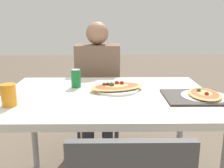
# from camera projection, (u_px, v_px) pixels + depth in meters

# --- Properties ---
(dining_table) EXTENTS (1.32, 0.93, 0.77)m
(dining_table) POSITION_uv_depth(u_px,v_px,m) (107.00, 105.00, 1.67)
(dining_table) COLOR silver
(dining_table) RESTS_ON ground_plane
(chair_far_seated) EXTENTS (0.40, 0.40, 0.91)m
(chair_far_seated) POSITION_uv_depth(u_px,v_px,m) (99.00, 96.00, 2.49)
(chair_far_seated) COLOR #4C4C4C
(chair_far_seated) RESTS_ON ground_plane
(person_seated) EXTENTS (0.38, 0.26, 1.20)m
(person_seated) POSITION_uv_depth(u_px,v_px,m) (98.00, 79.00, 2.33)
(person_seated) COLOR #2D2D38
(person_seated) RESTS_ON ground_plane
(pizza_main) EXTENTS (0.41, 0.31, 0.06)m
(pizza_main) POSITION_uv_depth(u_px,v_px,m) (117.00, 87.00, 1.74)
(pizza_main) COLOR white
(pizza_main) RESTS_ON dining_table
(soda_can) EXTENTS (0.07, 0.07, 0.12)m
(soda_can) POSITION_uv_depth(u_px,v_px,m) (76.00, 78.00, 1.81)
(soda_can) COLOR #197233
(soda_can) RESTS_ON dining_table
(drink_glass) EXTENTS (0.08, 0.08, 0.12)m
(drink_glass) POSITION_uv_depth(u_px,v_px,m) (9.00, 95.00, 1.43)
(drink_glass) COLOR orange
(drink_glass) RESTS_ON dining_table
(serving_tray) EXTENTS (0.36, 0.31, 0.01)m
(serving_tray) POSITION_uv_depth(u_px,v_px,m) (195.00, 97.00, 1.58)
(serving_tray) COLOR #332D28
(serving_tray) RESTS_ON dining_table
(pizza_second) EXTENTS (0.28, 0.30, 0.05)m
(pizza_second) POSITION_uv_depth(u_px,v_px,m) (204.00, 95.00, 1.58)
(pizza_second) COLOR white
(pizza_second) RESTS_ON dining_table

